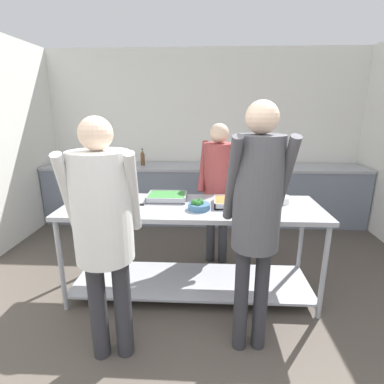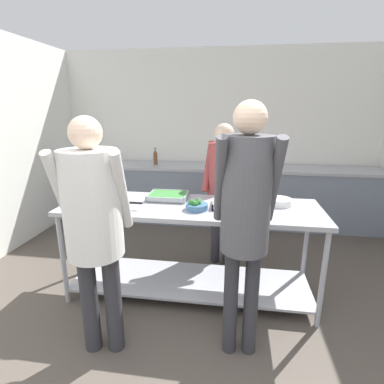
% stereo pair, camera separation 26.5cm
% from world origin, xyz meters
% --- Properties ---
extents(wall_rear, '(5.06, 0.06, 2.65)m').
position_xyz_m(wall_rear, '(0.00, 4.14, 1.32)').
color(wall_rear, silver).
rests_on(wall_rear, ground_plane).
extents(back_counter, '(4.90, 0.65, 0.90)m').
position_xyz_m(back_counter, '(0.00, 3.77, 0.45)').
color(back_counter, slate).
rests_on(back_counter, ground_plane).
extents(serving_counter, '(2.35, 0.74, 0.91)m').
position_xyz_m(serving_counter, '(-0.08, 1.79, 0.61)').
color(serving_counter, '#9EA0A8').
rests_on(serving_counter, ground_plane).
extents(sauce_pan, '(0.45, 0.31, 0.07)m').
position_xyz_m(sauce_pan, '(-0.77, 1.61, 0.94)').
color(sauce_pan, '#9EA0A8').
rests_on(sauce_pan, serving_counter).
extents(serving_tray_roast, '(0.37, 0.30, 0.05)m').
position_xyz_m(serving_tray_roast, '(-0.33, 1.97, 0.93)').
color(serving_tray_roast, '#9EA0A8').
rests_on(serving_tray_roast, serving_counter).
extents(broccoli_bowl, '(0.20, 0.20, 0.10)m').
position_xyz_m(broccoli_bowl, '(-0.01, 1.69, 0.94)').
color(broccoli_bowl, '#3D668C').
rests_on(broccoli_bowl, serving_counter).
extents(serving_tray_vegetables, '(0.46, 0.29, 0.05)m').
position_xyz_m(serving_tray_vegetables, '(0.35, 1.82, 0.93)').
color(serving_tray_vegetables, '#9EA0A8').
rests_on(serving_tray_vegetables, serving_counter).
extents(plate_stack, '(0.23, 0.23, 0.06)m').
position_xyz_m(plate_stack, '(0.73, 1.93, 0.94)').
color(plate_stack, white).
rests_on(plate_stack, serving_counter).
extents(guest_serving_left, '(0.44, 0.38, 1.82)m').
position_xyz_m(guest_serving_left, '(0.39, 1.11, 1.14)').
color(guest_serving_left, '#2D2D33').
rests_on(guest_serving_left, ground_plane).
extents(guest_serving_right, '(0.52, 0.40, 1.72)m').
position_xyz_m(guest_serving_right, '(-0.62, 0.99, 1.06)').
color(guest_serving_right, '#2D2D33').
rests_on(guest_serving_right, ground_plane).
extents(cook_behind_counter, '(0.47, 0.39, 1.61)m').
position_xyz_m(cook_behind_counter, '(0.18, 2.44, 1.00)').
color(cook_behind_counter, '#2D2D33').
rests_on(cook_behind_counter, ground_plane).
extents(water_bottle, '(0.06, 0.06, 0.26)m').
position_xyz_m(water_bottle, '(-0.94, 3.76, 1.02)').
color(water_bottle, brown).
rests_on(water_bottle, back_counter).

